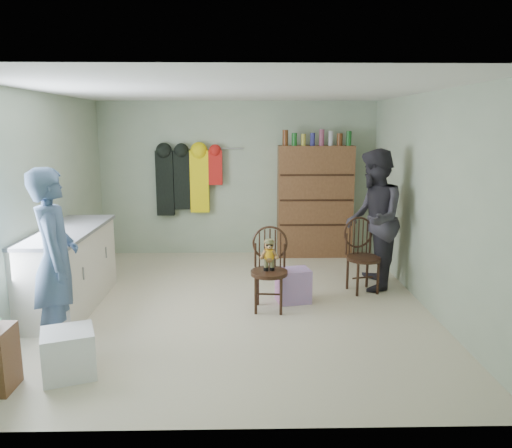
{
  "coord_description": "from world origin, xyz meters",
  "views": [
    {
      "loc": [
        0.13,
        -5.69,
        2.13
      ],
      "look_at": [
        0.25,
        0.2,
        0.95
      ],
      "focal_mm": 35.0,
      "sensor_mm": 36.0,
      "label": 1
    }
  ],
  "objects_px": {
    "counter": "(70,268)",
    "chair_far": "(362,252)",
    "dresser": "(315,201)",
    "chair_front": "(269,263)"
  },
  "relations": [
    {
      "from": "counter",
      "to": "chair_front",
      "type": "distance_m",
      "value": 2.35
    },
    {
      "from": "chair_front",
      "to": "dresser",
      "type": "relative_size",
      "value": 0.47
    },
    {
      "from": "chair_far",
      "to": "dresser",
      "type": "height_order",
      "value": "dresser"
    },
    {
      "from": "chair_front",
      "to": "dresser",
      "type": "height_order",
      "value": "dresser"
    },
    {
      "from": "counter",
      "to": "chair_front",
      "type": "bearing_deg",
      "value": -3.03
    },
    {
      "from": "dresser",
      "to": "chair_far",
      "type": "bearing_deg",
      "value": -78.39
    },
    {
      "from": "chair_far",
      "to": "dresser",
      "type": "distance_m",
      "value": 1.87
    },
    {
      "from": "counter",
      "to": "chair_far",
      "type": "relative_size",
      "value": 1.94
    },
    {
      "from": "counter",
      "to": "chair_far",
      "type": "distance_m",
      "value": 3.6
    },
    {
      "from": "chair_far",
      "to": "dresser",
      "type": "relative_size",
      "value": 0.47
    }
  ]
}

